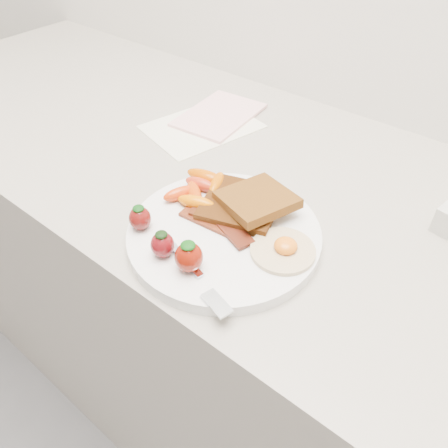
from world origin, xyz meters
The scene contains 11 objects.
counter centered at (0.00, 1.70, 0.45)m, with size 2.00×0.60×0.90m, color gray.
plate centered at (-0.01, 1.54, 0.91)m, with size 0.27×0.27×0.02m, color white.
toast_lower centered at (-0.02, 1.60, 0.93)m, with size 0.11×0.11×0.01m, color black.
toast_upper centered at (0.00, 1.60, 0.94)m, with size 0.09×0.09×0.01m, color #3A1E0C.
fried_egg centered at (0.08, 1.56, 0.92)m, with size 0.09×0.09×0.02m.
bacon_strips centered at (-0.02, 1.55, 0.92)m, with size 0.12×0.07×0.01m.
baby_carrots centered at (-0.09, 1.58, 0.93)m, with size 0.10×0.11×0.02m.
strawberries centered at (-0.04, 1.46, 0.94)m, with size 0.14×0.05×0.04m.
fork centered at (0.02, 1.45, 0.92)m, with size 0.16×0.06×0.00m.
paper_sheet centered at (-0.24, 1.76, 0.90)m, with size 0.16×0.21×0.00m, color white.
notepad centered at (-0.24, 1.82, 0.91)m, with size 0.12×0.18×0.01m, color #FFC0C4.
Camera 1 is at (0.27, 1.20, 1.33)m, focal length 35.00 mm.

